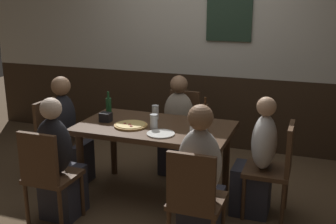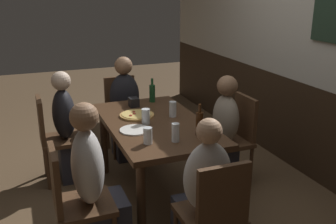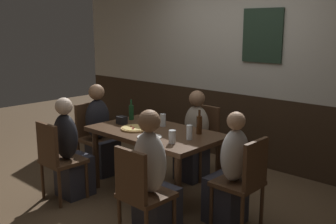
# 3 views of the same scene
# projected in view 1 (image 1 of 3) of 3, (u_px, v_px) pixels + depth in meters

# --- Properties ---
(ground_plane) EXTENTS (12.00, 12.00, 0.00)m
(ground_plane) POSITION_uv_depth(u_px,v_px,m) (156.00, 195.00, 4.16)
(ground_plane) COLOR brown
(wall_back) EXTENTS (6.40, 0.13, 2.60)m
(wall_back) POSITION_uv_depth(u_px,v_px,m) (202.00, 48.00, 5.30)
(wall_back) COLOR #332316
(wall_back) RESTS_ON ground_plane
(dining_table) EXTENTS (1.47, 0.84, 0.74)m
(dining_table) POSITION_uv_depth(u_px,v_px,m) (155.00, 134.00, 3.99)
(dining_table) COLOR #472D1C
(dining_table) RESTS_ON ground_plane
(chair_left_near) EXTENTS (0.40, 0.40, 0.88)m
(chair_left_near) POSITION_uv_depth(u_px,v_px,m) (48.00, 173.00, 3.49)
(chair_left_near) COLOR #513521
(chair_left_near) RESTS_ON ground_plane
(chair_mid_far) EXTENTS (0.40, 0.40, 0.88)m
(chair_mid_far) POSITION_uv_depth(u_px,v_px,m) (182.00, 125.00, 4.79)
(chair_mid_far) COLOR #513521
(chair_mid_far) RESTS_ON ground_plane
(chair_head_east) EXTENTS (0.40, 0.40, 0.88)m
(chair_head_east) POSITION_uv_depth(u_px,v_px,m) (276.00, 165.00, 3.65)
(chair_head_east) COLOR #513521
(chair_head_east) RESTS_ON ground_plane
(chair_right_near) EXTENTS (0.40, 0.40, 0.88)m
(chair_right_near) POSITION_uv_depth(u_px,v_px,m) (195.00, 197.00, 3.06)
(chair_right_near) COLOR #513521
(chair_right_near) RESTS_ON ground_plane
(chair_head_west) EXTENTS (0.40, 0.40, 0.88)m
(chair_head_west) POSITION_uv_depth(u_px,v_px,m) (55.00, 136.00, 4.41)
(chair_head_west) COLOR #513521
(chair_head_west) RESTS_ON ground_plane
(person_left_near) EXTENTS (0.34, 0.37, 1.12)m
(person_left_near) POSITION_uv_depth(u_px,v_px,m) (59.00, 168.00, 3.64)
(person_left_near) COLOR #2D2D38
(person_left_near) RESTS_ON ground_plane
(person_mid_far) EXTENTS (0.34, 0.37, 1.10)m
(person_mid_far) POSITION_uv_depth(u_px,v_px,m) (177.00, 132.00, 4.65)
(person_mid_far) COLOR #2D2D38
(person_mid_far) RESTS_ON ground_plane
(person_head_east) EXTENTS (0.37, 0.34, 1.11)m
(person_head_east) POSITION_uv_depth(u_px,v_px,m) (257.00, 166.00, 3.71)
(person_head_east) COLOR #2D2D38
(person_head_east) RESTS_ON ground_plane
(person_right_near) EXTENTS (0.34, 0.37, 1.18)m
(person_right_near) POSITION_uv_depth(u_px,v_px,m) (200.00, 188.00, 3.20)
(person_right_near) COLOR #2D2D38
(person_right_near) RESTS_ON ground_plane
(person_head_west) EXTENTS (0.37, 0.34, 1.15)m
(person_head_west) POSITION_uv_depth(u_px,v_px,m) (68.00, 139.00, 4.36)
(person_head_west) COLOR #2D2D38
(person_head_west) RESTS_ON ground_plane
(pizza) EXTENTS (0.32, 0.32, 0.03)m
(pizza) POSITION_uv_depth(u_px,v_px,m) (131.00, 125.00, 3.93)
(pizza) COLOR tan
(pizza) RESTS_ON dining_table
(beer_glass_tall) EXTENTS (0.07, 0.07, 0.14)m
(beer_glass_tall) POSITION_uv_depth(u_px,v_px,m) (154.00, 123.00, 3.85)
(beer_glass_tall) COLOR silver
(beer_glass_tall) RESTS_ON dining_table
(pint_glass_pale) EXTENTS (0.06, 0.06, 0.15)m
(pint_glass_pale) POSITION_uv_depth(u_px,v_px,m) (204.00, 124.00, 3.78)
(pint_glass_pale) COLOR silver
(pint_glass_pale) RESTS_ON dining_table
(pint_glass_amber) EXTENTS (0.07, 0.07, 0.14)m
(pint_glass_amber) POSITION_uv_depth(u_px,v_px,m) (155.00, 113.00, 4.15)
(pint_glass_amber) COLOR silver
(pint_glass_amber) RESTS_ON dining_table
(tumbler_short) EXTENTS (0.07, 0.07, 0.13)m
(tumbler_short) POSITION_uv_depth(u_px,v_px,m) (194.00, 132.00, 3.60)
(tumbler_short) COLOR silver
(tumbler_short) RESTS_ON dining_table
(beer_bottle_green) EXTENTS (0.06, 0.06, 0.25)m
(beer_bottle_green) POSITION_uv_depth(u_px,v_px,m) (109.00, 106.00, 4.30)
(beer_bottle_green) COLOR #194723
(beer_bottle_green) RESTS_ON dining_table
(beer_bottle_brown) EXTENTS (0.06, 0.06, 0.26)m
(beer_bottle_brown) POSITION_uv_depth(u_px,v_px,m) (205.00, 113.00, 4.00)
(beer_bottle_brown) COLOR #42230F
(beer_bottle_brown) RESTS_ON dining_table
(plate_white_large) EXTENTS (0.25, 0.25, 0.01)m
(plate_white_large) POSITION_uv_depth(u_px,v_px,m) (161.00, 134.00, 3.70)
(plate_white_large) COLOR white
(plate_white_large) RESTS_ON dining_table
(condiment_caddy) EXTENTS (0.11, 0.09, 0.09)m
(condiment_caddy) POSITION_uv_depth(u_px,v_px,m) (106.00, 117.00, 4.08)
(condiment_caddy) COLOR black
(condiment_caddy) RESTS_ON dining_table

